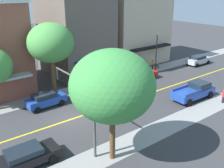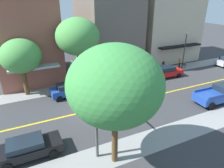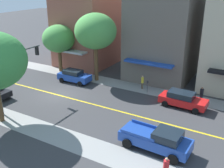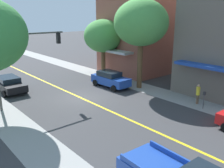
# 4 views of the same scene
# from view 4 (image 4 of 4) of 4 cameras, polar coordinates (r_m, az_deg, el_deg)

# --- Properties ---
(ground_plane) EXTENTS (140.00, 140.00, 0.00)m
(ground_plane) POSITION_cam_4_polar(r_m,az_deg,el_deg) (22.17, -7.11, -3.16)
(ground_plane) COLOR #38383A
(sidewalk_left) EXTENTS (2.52, 126.00, 0.01)m
(sidewalk_left) POSITION_cam_4_polar(r_m,az_deg,el_deg) (26.10, 4.87, -0.14)
(sidewalk_left) COLOR gray
(sidewalk_left) RESTS_ON ground
(sidewalk_right) EXTENTS (2.52, 126.00, 0.01)m
(sidewalk_right) POSITION_cam_4_polar(r_m,az_deg,el_deg) (19.65, -23.24, -6.94)
(sidewalk_right) COLOR gray
(sidewalk_right) RESTS_ON ground
(road_centerline_stripe) EXTENTS (0.20, 126.00, 0.00)m
(road_centerline_stripe) POSITION_cam_4_polar(r_m,az_deg,el_deg) (22.17, -7.11, -3.16)
(road_centerline_stripe) COLOR yellow
(road_centerline_stripe) RESTS_ON ground
(corner_shop_building) EXTENTS (11.64, 7.86, 10.99)m
(corner_shop_building) POSITION_cam_4_polar(r_m,az_deg,el_deg) (32.50, 7.87, 12.80)
(corner_shop_building) COLOR #935142
(corner_shop_building) RESTS_ON ground
(street_tree_left_near) EXTENTS (4.43, 4.43, 6.53)m
(street_tree_left_near) POSITION_cam_4_polar(r_m,az_deg,el_deg) (29.34, -2.06, 10.86)
(street_tree_left_near) COLOR brown
(street_tree_left_near) RESTS_ON ground
(street_tree_right_corner) EXTENTS (5.14, 5.14, 8.52)m
(street_tree_right_corner) POSITION_cam_4_polar(r_m,az_deg,el_deg) (24.16, 6.65, 13.67)
(street_tree_right_corner) COLOR brown
(street_tree_right_corner) RESTS_ON ground
(fire_hydrant) EXTENTS (0.44, 0.24, 0.75)m
(fire_hydrant) POSITION_cam_4_polar(r_m,az_deg,el_deg) (25.42, 3.88, 0.30)
(fire_hydrant) COLOR silver
(fire_hydrant) RESTS_ON ground
(parking_meter) EXTENTS (0.12, 0.18, 1.41)m
(parking_meter) POSITION_cam_4_polar(r_m,az_deg,el_deg) (20.47, 20.27, -2.96)
(parking_meter) COLOR #4C4C51
(parking_meter) RESTS_ON ground
(traffic_light_mast) EXTENTS (5.73, 0.32, 6.02)m
(traffic_light_mast) POSITION_cam_4_polar(r_m,az_deg,el_deg) (20.65, -20.32, 6.38)
(traffic_light_mast) COLOR #474C47
(traffic_light_mast) RESTS_ON ground
(blue_sedan_left_curb) EXTENTS (2.09, 4.27, 1.58)m
(blue_sedan_left_curb) POSITION_cam_4_polar(r_m,az_deg,el_deg) (25.01, -0.38, 1.16)
(blue_sedan_left_curb) COLOR #1E429E
(blue_sedan_left_curb) RESTS_ON ground
(black_sedan_right_curb) EXTENTS (2.09, 4.51, 1.41)m
(black_sedan_right_curb) POSITION_cam_4_polar(r_m,az_deg,el_deg) (25.53, -22.47, 0.06)
(black_sedan_right_curb) COLOR black
(black_sedan_right_curb) RESTS_ON ground
(pedestrian_yellow_shirt) EXTENTS (0.30, 0.30, 1.67)m
(pedestrian_yellow_shirt) POSITION_cam_4_polar(r_m,az_deg,el_deg) (21.50, 19.03, -2.04)
(pedestrian_yellow_shirt) COLOR brown
(pedestrian_yellow_shirt) RESTS_ON ground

